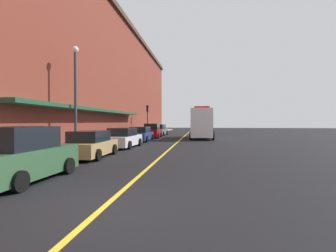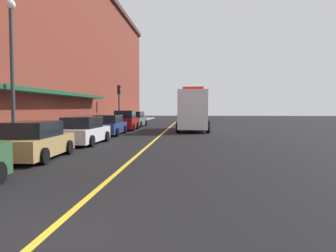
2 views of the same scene
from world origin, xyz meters
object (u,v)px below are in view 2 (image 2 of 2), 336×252
at_px(parking_meter_0, 5,133).
at_px(traffic_light_near, 119,98).
at_px(parked_car_1, 34,141).
at_px(street_lamp_left, 12,58).
at_px(parked_car_3, 109,125).
at_px(parking_meter_1, 103,120).
at_px(parking_meter_2, 110,119).
at_px(box_truck, 194,111).
at_px(parked_car_5, 136,119).
at_px(parked_car_2, 84,131).
at_px(parked_car_4, 125,121).

height_order(parking_meter_0, traffic_light_near, traffic_light_near).
distance_m(parked_car_1, street_lamp_left, 4.56).
bearing_deg(parked_car_3, parking_meter_1, 22.32).
height_order(parked_car_3, parking_meter_2, parked_car_3).
bearing_deg(box_truck, parked_car_5, -132.30).
relative_size(parking_meter_1, traffic_light_near, 0.31).
bearing_deg(parked_car_1, traffic_light_near, 1.30).
bearing_deg(traffic_light_near, parking_meter_1, -90.57).
height_order(parked_car_1, parked_car_3, parked_car_1).
bearing_deg(parked_car_1, box_truck, -22.71).
bearing_deg(box_truck, parking_meter_0, -22.98).
relative_size(parked_car_2, parked_car_5, 0.96).
height_order(box_truck, parking_meter_0, box_truck).
distance_m(parked_car_5, parking_meter_0, 23.57).
distance_m(parked_car_2, parking_meter_0, 5.72).
bearing_deg(parked_car_2, parking_meter_2, 8.54).
distance_m(parking_meter_0, street_lamp_left, 3.81).
bearing_deg(parking_meter_0, parked_car_1, -7.21).
distance_m(parked_car_1, parking_meter_0, 1.38).
bearing_deg(parked_car_3, box_truck, -51.36).
distance_m(parked_car_2, parked_car_3, 6.43).
bearing_deg(parked_car_4, parked_car_5, -1.33).
bearing_deg(parking_meter_2, street_lamp_left, -92.17).
xyz_separation_m(parked_car_1, street_lamp_left, (-1.93, 1.91, 3.67)).
relative_size(parked_car_3, parking_meter_1, 3.65).
relative_size(parked_car_1, parked_car_5, 0.92).
bearing_deg(street_lamp_left, parked_car_1, -44.58).
bearing_deg(parked_car_2, parking_meter_0, 166.33).
distance_m(parked_car_1, parked_car_3, 12.11).
relative_size(parked_car_3, parked_car_5, 0.99).
xyz_separation_m(parked_car_2, parking_meter_2, (-1.49, 12.07, 0.31)).
xyz_separation_m(street_lamp_left, traffic_light_near, (0.66, 19.59, -1.24)).
bearing_deg(parked_car_5, box_truck, -131.64).
bearing_deg(parked_car_3, street_lamp_left, 168.81).
bearing_deg(parking_meter_2, parked_car_1, -85.70).
distance_m(parked_car_3, parked_car_4, 5.60).
relative_size(street_lamp_left, traffic_light_near, 1.61).
height_order(parked_car_1, parked_car_2, parked_car_2).
bearing_deg(parking_meter_2, parked_car_2, -82.95).
distance_m(parked_car_5, street_lamp_left, 22.18).
bearing_deg(street_lamp_left, parking_meter_0, -70.95).
bearing_deg(parking_meter_1, street_lamp_left, -92.57).
bearing_deg(parked_car_3, parked_car_2, -179.03).
distance_m(parked_car_4, parking_meter_0, 17.60).
relative_size(box_truck, street_lamp_left, 1.16).
distance_m(parked_car_2, box_truck, 13.45).
bearing_deg(box_truck, parking_meter_2, -90.55).
xyz_separation_m(parked_car_3, parking_meter_2, (-1.33, 5.64, 0.32)).
bearing_deg(parked_car_1, parked_car_2, -3.69).
distance_m(parked_car_5, box_truck, 9.05).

